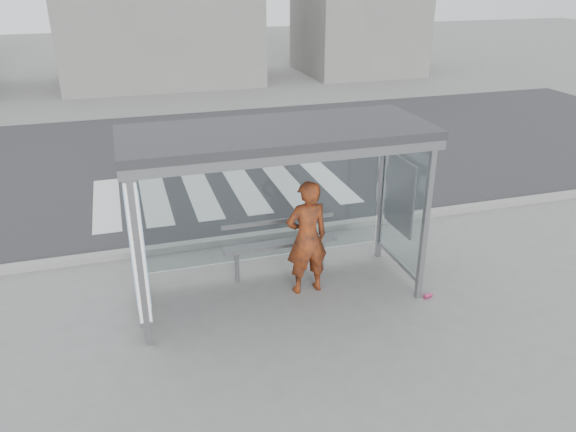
% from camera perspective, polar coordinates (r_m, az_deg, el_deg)
% --- Properties ---
extents(ground, '(80.00, 80.00, 0.00)m').
position_cam_1_polar(ground, '(8.71, -0.95, -7.95)').
color(ground, slate).
rests_on(ground, ground).
extents(road, '(30.00, 10.00, 0.01)m').
position_cam_1_polar(road, '(14.97, -8.45, 5.88)').
color(road, '#2B2B2D').
rests_on(road, ground).
extents(curb, '(30.00, 0.18, 0.12)m').
position_cam_1_polar(curb, '(10.34, -3.96, -2.16)').
color(curb, gray).
rests_on(curb, ground).
extents(crosswalk, '(5.55, 3.00, 0.00)m').
position_cam_1_polar(crosswalk, '(12.65, -6.63, 2.51)').
color(crosswalk, silver).
rests_on(crosswalk, ground).
extents(bus_shelter, '(4.25, 1.65, 2.62)m').
position_cam_1_polar(bus_shelter, '(7.81, -3.80, 4.29)').
color(bus_shelter, gray).
rests_on(bus_shelter, ground).
extents(building_center, '(8.00, 5.00, 5.00)m').
position_cam_1_polar(building_center, '(25.27, -13.05, 18.72)').
color(building_center, slate).
rests_on(building_center, ground).
extents(person, '(0.69, 0.48, 1.81)m').
position_cam_1_polar(person, '(8.39, 1.93, -2.23)').
color(person, '#ED5716').
rests_on(person, ground).
extents(bench, '(1.85, 0.23, 0.95)m').
position_cam_1_polar(bench, '(8.97, -0.81, -2.81)').
color(bench, slate).
rests_on(bench, ground).
extents(soda_can, '(0.14, 0.10, 0.07)m').
position_cam_1_polar(soda_can, '(8.86, 14.01, -7.89)').
color(soda_can, '#CF3C75').
rests_on(soda_can, ground).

